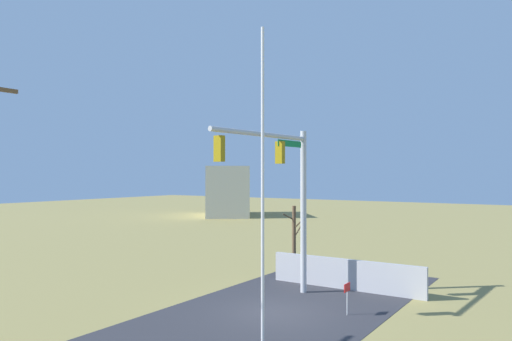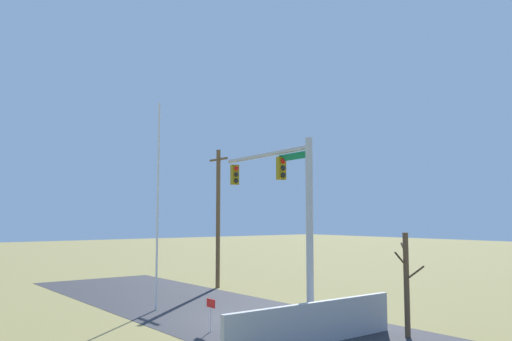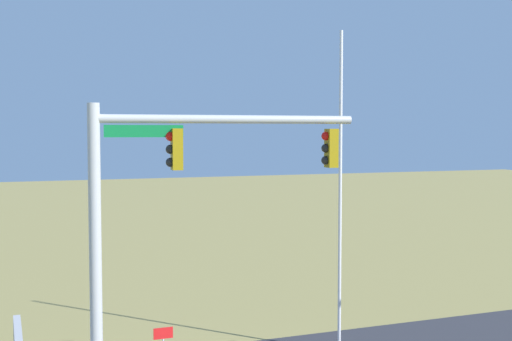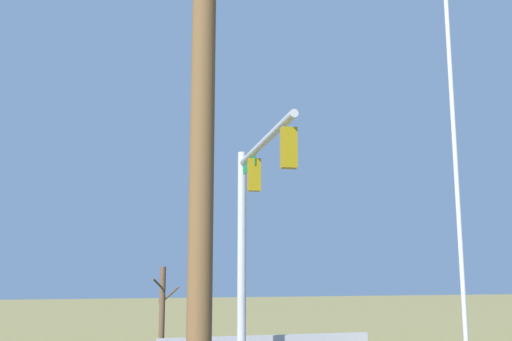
% 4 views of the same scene
% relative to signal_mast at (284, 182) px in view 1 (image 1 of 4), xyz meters
% --- Properties ---
extents(ground_plane, '(160.00, 160.00, 0.00)m').
position_rel_signal_mast_xyz_m(ground_plane, '(-1.90, -0.66, -5.09)').
color(ground_plane, olive).
extents(sidewalk_corner, '(6.00, 6.00, 0.01)m').
position_rel_signal_mast_xyz_m(sidewalk_corner, '(2.53, -0.13, -5.09)').
color(sidewalk_corner, '#B7B5AD').
rests_on(sidewalk_corner, ground_plane).
extents(retaining_fence, '(0.20, 7.52, 1.43)m').
position_rel_signal_mast_xyz_m(retaining_fence, '(3.15, -1.50, -4.38)').
color(retaining_fence, '#A8A8AD').
rests_on(retaining_fence, ground_plane).
extents(signal_mast, '(6.35, 0.82, 7.41)m').
position_rel_signal_mast_xyz_m(signal_mast, '(0.00, 0.00, 0.00)').
color(signal_mast, '#B2B5BA').
rests_on(signal_mast, ground_plane).
extents(flagpole, '(0.10, 0.10, 9.80)m').
position_rel_signal_mast_xyz_m(flagpole, '(-6.10, -2.74, -0.19)').
color(flagpole, silver).
rests_on(flagpole, ground_plane).
extents(bare_tree, '(1.27, 1.02, 3.75)m').
position_rel_signal_mast_xyz_m(bare_tree, '(4.41, 1.93, -3.16)').
color(bare_tree, brown).
rests_on(bare_tree, ground_plane).
extents(open_sign, '(0.56, 0.04, 1.22)m').
position_rel_signal_mast_xyz_m(open_sign, '(-0.71, -3.18, -4.19)').
color(open_sign, silver).
rests_on(open_sign, ground_plane).
extents(distant_building, '(11.47, 10.77, 6.53)m').
position_rel_signal_mast_xyz_m(distant_building, '(33.30, 28.00, -1.83)').
color(distant_building, beige).
rests_on(distant_building, ground_plane).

